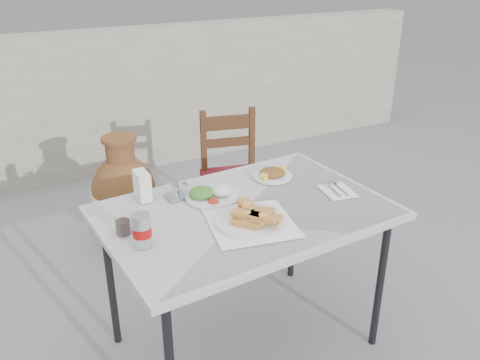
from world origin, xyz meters
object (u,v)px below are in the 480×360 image
cola_glass (123,224)px  napkin_holder (142,185)px  terracotta_urn (124,194)px  condiment_caddy (178,192)px  soda_can (142,230)px  cafe_table (245,219)px  pide_plate (251,217)px  chair (233,176)px  salad_rice_plate (211,194)px  salad_chopped_plate (272,174)px

cola_glass → napkin_holder: (0.17, 0.26, 0.02)m
terracotta_urn → condiment_caddy: bearing=-89.3°
soda_can → terracotta_urn: size_ratio=0.18×
terracotta_urn → napkin_holder: bearing=-98.4°
cafe_table → pide_plate: 0.16m
napkin_holder → chair: size_ratio=0.15×
condiment_caddy → terracotta_urn: bearing=90.7°
soda_can → napkin_holder: (0.13, 0.39, -0.00)m
soda_can → pide_plate: bearing=-5.6°
salad_rice_plate → salad_chopped_plate: 0.38m
condiment_caddy → cafe_table: bearing=-47.7°
condiment_caddy → terracotta_urn: (-0.01, 0.98, -0.44)m
salad_chopped_plate → condiment_caddy: (-0.50, 0.00, 0.01)m
pide_plate → salad_rice_plate: 0.29m
pide_plate → salad_rice_plate: bearing=99.5°
pide_plate → cola_glass: bearing=161.2°
soda_can → napkin_holder: size_ratio=1.01×
condiment_caddy → terracotta_urn: size_ratio=0.15×
condiment_caddy → pide_plate: bearing=-64.1°
soda_can → condiment_caddy: 0.42m
salad_rice_plate → cola_glass: cola_glass is taller
napkin_holder → terracotta_urn: napkin_holder is taller
cafe_table → terracotta_urn: (-0.23, 1.22, -0.36)m
cafe_table → soda_can: bearing=-170.5°
salad_rice_plate → cola_glass: bearing=-164.5°
pide_plate → chair: 1.22m
condiment_caddy → chair: size_ratio=0.13×
cafe_table → cola_glass: (-0.53, 0.04, 0.09)m
pide_plate → napkin_holder: 0.54m
salad_rice_plate → terracotta_urn: 1.15m
salad_rice_plate → cafe_table: bearing=-61.4°
salad_chopped_plate → condiment_caddy: condiment_caddy is taller
salad_rice_plate → condiment_caddy: bearing=149.5°
pide_plate → salad_chopped_plate: bearing=48.5°
salad_chopped_plate → soda_can: 0.84m
soda_can → condiment_caddy: size_ratio=1.23×
napkin_holder → pide_plate: bearing=-53.3°
cafe_table → napkin_holder: 0.49m
cafe_table → terracotta_urn: bearing=100.7°
napkin_holder → condiment_caddy: size_ratio=1.22×
pide_plate → condiment_caddy: bearing=115.9°
condiment_caddy → cola_glass: bearing=-147.4°
salad_chopped_plate → napkin_holder: 0.65m
cola_glass → condiment_caddy: bearing=32.6°
salad_chopped_plate → chair: bearing=79.0°
pide_plate → cola_glass: size_ratio=4.29×
terracotta_urn → cola_glass: bearing=-104.3°
salad_chopped_plate → terracotta_urn: size_ratio=0.27×
cafe_table → soda_can: 0.51m
cafe_table → cola_glass: bearing=175.5°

